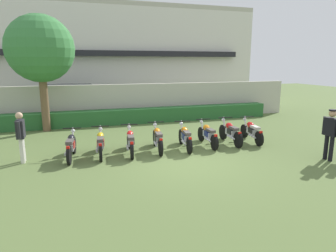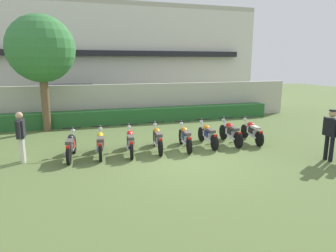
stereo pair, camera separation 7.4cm
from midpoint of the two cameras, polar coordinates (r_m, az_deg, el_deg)
ground at (r=9.62m, az=3.49°, el=-6.84°), size 60.00×60.00×0.00m
building at (r=23.35m, az=-9.57°, el=12.71°), size 19.27×6.50×7.00m
compound_wall at (r=16.40m, az=-5.75°, el=4.48°), size 18.31×0.30×1.99m
hedge_row at (r=15.81m, az=-5.19°, el=1.96°), size 14.65×0.70×0.76m
parked_car at (r=18.15m, az=-17.63°, el=4.51°), size 4.55×2.18×1.89m
tree_near_inspector at (r=14.76m, az=-22.79°, el=13.25°), size 2.95×2.95×5.18m
motorcycle_in_row_0 at (r=10.33m, az=-17.70°, el=-3.53°), size 0.60×1.79×0.95m
motorcycle_in_row_1 at (r=10.39m, az=-12.47°, el=-3.17°), size 0.60×1.80×0.95m
motorcycle_in_row_2 at (r=10.46m, az=-6.96°, el=-2.86°), size 0.60×1.90×0.95m
motorcycle_in_row_3 at (r=10.76m, az=-1.79°, el=-2.33°), size 0.60×1.93×0.96m
motorcycle_in_row_4 at (r=10.99m, az=3.44°, el=-2.07°), size 0.60×1.89×0.95m
motorcycle_in_row_5 at (r=11.49m, az=7.71°, el=-1.55°), size 0.60×1.91×0.94m
motorcycle_in_row_6 at (r=11.90m, az=11.95°, el=-1.18°), size 0.60×1.94×0.96m
motorcycle_in_row_7 at (r=12.37m, az=15.76°, el=-0.94°), size 0.60×1.87×0.94m
inspector_person at (r=10.42m, az=-25.92°, el=-1.20°), size 0.22×0.65×1.60m
officer_0 at (r=10.83m, az=28.64°, el=-0.81°), size 0.23×0.66×1.66m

